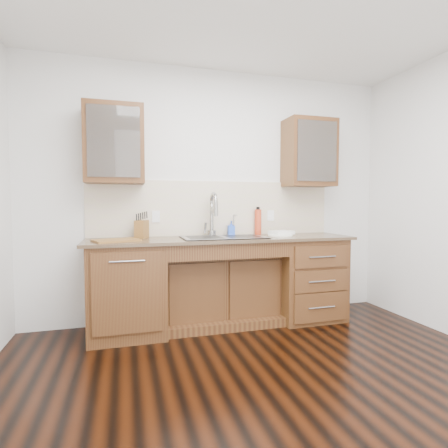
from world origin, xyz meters
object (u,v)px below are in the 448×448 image
object	(u,v)px
soap_bottle	(231,228)
water_bottle	(258,222)
knife_block	(142,229)
cutting_board	(116,240)
plate	(280,235)

from	to	relation	value
soap_bottle	water_bottle	xyz separation A→B (m)	(0.32, 0.03, 0.06)
knife_block	cutting_board	world-z (taller)	knife_block
plate	knife_block	size ratio (longest dim) A/B	1.47
water_bottle	knife_block	distance (m)	1.28
soap_bottle	cutting_board	world-z (taller)	soap_bottle
water_bottle	plate	xyz separation A→B (m)	(0.15, -0.27, -0.13)
water_bottle	cutting_board	size ratio (longest dim) A/B	0.72
knife_block	cutting_board	size ratio (longest dim) A/B	0.46
plate	cutting_board	xyz separation A→B (m)	(-1.67, -0.06, 0.00)
water_bottle	knife_block	size ratio (longest dim) A/B	1.57
cutting_board	soap_bottle	bearing A→B (deg)	13.91
soap_bottle	knife_block	world-z (taller)	knife_block
cutting_board	knife_block	bearing A→B (deg)	47.47
plate	cutting_board	world-z (taller)	cutting_board
plate	soap_bottle	bearing A→B (deg)	153.50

